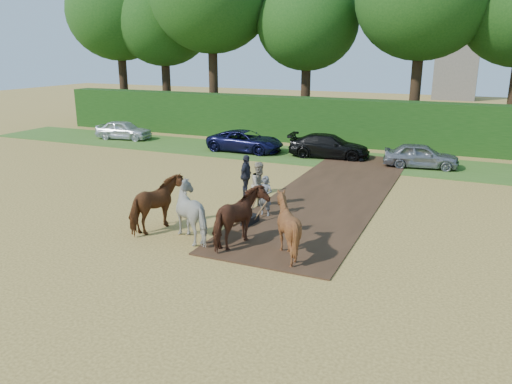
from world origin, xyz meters
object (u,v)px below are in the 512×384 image
at_px(spectator_far, 246,175).
at_px(parked_cars, 357,150).
at_px(spectator_near, 260,185).
at_px(plough_team, 220,214).

bearing_deg(spectator_far, parked_cars, -21.20).
height_order(spectator_near, plough_team, plough_team).
xyz_separation_m(spectator_near, spectator_far, (-1.26, 1.40, -0.05)).
bearing_deg(plough_team, parked_cars, 84.32).
height_order(plough_team, parked_cars, plough_team).
distance_m(spectator_far, plough_team, 5.42).
height_order(spectator_near, spectator_far, spectator_near).
bearing_deg(spectator_near, plough_team, -148.14).
bearing_deg(spectator_near, spectator_far, 70.61).
relative_size(spectator_far, plough_team, 0.28).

